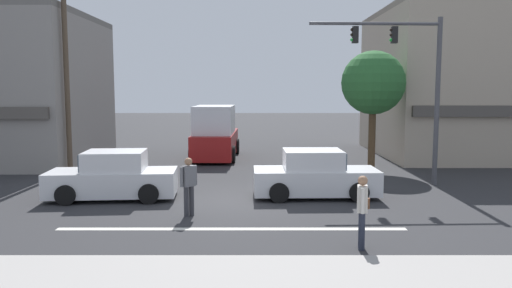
{
  "coord_description": "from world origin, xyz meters",
  "views": [
    {
      "loc": [
        0.63,
        -16.0,
        3.57
      ],
      "look_at": [
        0.66,
        2.0,
        1.6
      ],
      "focal_mm": 35.0,
      "sensor_mm": 36.0,
      "label": 1
    }
  ],
  "objects_px": {
    "traffic_light_mast": "(411,73)",
    "sedan_parked_curbside": "(112,177)",
    "pedestrian_foreground_with_bag": "(361,207)",
    "box_truck_approaching_near": "(214,135)",
    "utility_pole_near_left": "(65,69)",
    "sedan_crossing_center": "(314,176)",
    "pedestrian_mid_crossing": "(188,183)",
    "street_tree": "(372,83)"
  },
  "relations": [
    {
      "from": "traffic_light_mast",
      "to": "box_truck_approaching_near",
      "type": "relative_size",
      "value": 1.1
    },
    {
      "from": "box_truck_approaching_near",
      "to": "pedestrian_foreground_with_bag",
      "type": "xyz_separation_m",
      "value": [
        4.49,
        -14.73,
        -0.3
      ]
    },
    {
      "from": "utility_pole_near_left",
      "to": "pedestrian_mid_crossing",
      "type": "relative_size",
      "value": 5.14
    },
    {
      "from": "utility_pole_near_left",
      "to": "pedestrian_mid_crossing",
      "type": "xyz_separation_m",
      "value": [
        6.24,
        -7.74,
        -3.49
      ]
    },
    {
      "from": "pedestrian_foreground_with_bag",
      "to": "utility_pole_near_left",
      "type": "bearing_deg",
      "value": 134.65
    },
    {
      "from": "sedan_crossing_center",
      "to": "box_truck_approaching_near",
      "type": "xyz_separation_m",
      "value": [
        -4.08,
        9.29,
        0.54
      ]
    },
    {
      "from": "pedestrian_foreground_with_bag",
      "to": "pedestrian_mid_crossing",
      "type": "height_order",
      "value": "same"
    },
    {
      "from": "sedan_crossing_center",
      "to": "pedestrian_foreground_with_bag",
      "type": "height_order",
      "value": "pedestrian_foreground_with_bag"
    },
    {
      "from": "traffic_light_mast",
      "to": "street_tree",
      "type": "bearing_deg",
      "value": 98.3
    },
    {
      "from": "traffic_light_mast",
      "to": "sedan_crossing_center",
      "type": "relative_size",
      "value": 1.5
    },
    {
      "from": "traffic_light_mast",
      "to": "box_truck_approaching_near",
      "type": "distance_m",
      "value": 11.02
    },
    {
      "from": "street_tree",
      "to": "sedan_parked_curbside",
      "type": "height_order",
      "value": "street_tree"
    },
    {
      "from": "street_tree",
      "to": "sedan_parked_curbside",
      "type": "xyz_separation_m",
      "value": [
        -9.88,
        -6.17,
        -3.13
      ]
    },
    {
      "from": "traffic_light_mast",
      "to": "sedan_crossing_center",
      "type": "distance_m",
      "value": 5.55
    },
    {
      "from": "traffic_light_mast",
      "to": "pedestrian_foreground_with_bag",
      "type": "relative_size",
      "value": 3.71
    },
    {
      "from": "sedan_crossing_center",
      "to": "sedan_parked_curbside",
      "type": "relative_size",
      "value": 0.98
    },
    {
      "from": "pedestrian_mid_crossing",
      "to": "utility_pole_near_left",
      "type": "bearing_deg",
      "value": 128.85
    },
    {
      "from": "pedestrian_mid_crossing",
      "to": "street_tree",
      "type": "bearing_deg",
      "value": 49.86
    },
    {
      "from": "street_tree",
      "to": "utility_pole_near_left",
      "type": "xyz_separation_m",
      "value": [
        -13.34,
        -0.68,
        0.6
      ]
    },
    {
      "from": "sedan_crossing_center",
      "to": "box_truck_approaching_near",
      "type": "bearing_deg",
      "value": 113.7
    },
    {
      "from": "utility_pole_near_left",
      "to": "sedan_crossing_center",
      "type": "xyz_separation_m",
      "value": [
        10.1,
        -5.2,
        -3.73
      ]
    },
    {
      "from": "box_truck_approaching_near",
      "to": "pedestrian_mid_crossing",
      "type": "xyz_separation_m",
      "value": [
        0.21,
        -11.83,
        -0.3
      ]
    },
    {
      "from": "utility_pole_near_left",
      "to": "sedan_crossing_center",
      "type": "relative_size",
      "value": 2.07
    },
    {
      "from": "box_truck_approaching_near",
      "to": "pedestrian_foreground_with_bag",
      "type": "bearing_deg",
      "value": -73.05
    },
    {
      "from": "sedan_parked_curbside",
      "to": "box_truck_approaching_near",
      "type": "bearing_deg",
      "value": 74.98
    },
    {
      "from": "street_tree",
      "to": "pedestrian_foreground_with_bag",
      "type": "height_order",
      "value": "street_tree"
    },
    {
      "from": "utility_pole_near_left",
      "to": "box_truck_approaching_near",
      "type": "relative_size",
      "value": 1.52
    },
    {
      "from": "traffic_light_mast",
      "to": "sedan_crossing_center",
      "type": "xyz_separation_m",
      "value": [
        -3.78,
        -2.13,
        -3.46
      ]
    },
    {
      "from": "traffic_light_mast",
      "to": "sedan_parked_curbside",
      "type": "height_order",
      "value": "traffic_light_mast"
    },
    {
      "from": "traffic_light_mast",
      "to": "sedan_parked_curbside",
      "type": "relative_size",
      "value": 1.47
    },
    {
      "from": "pedestrian_foreground_with_bag",
      "to": "sedan_crossing_center",
      "type": "bearing_deg",
      "value": 94.35
    },
    {
      "from": "sedan_parked_curbside",
      "to": "pedestrian_foreground_with_bag",
      "type": "bearing_deg",
      "value": -36.14
    },
    {
      "from": "utility_pole_near_left",
      "to": "pedestrian_mid_crossing",
      "type": "distance_m",
      "value": 10.54
    },
    {
      "from": "utility_pole_near_left",
      "to": "pedestrian_foreground_with_bag",
      "type": "bearing_deg",
      "value": -45.35
    },
    {
      "from": "pedestrian_mid_crossing",
      "to": "sedan_parked_curbside",
      "type": "bearing_deg",
      "value": 140.97
    },
    {
      "from": "box_truck_approaching_near",
      "to": "traffic_light_mast",
      "type": "bearing_deg",
      "value": -42.33
    },
    {
      "from": "street_tree",
      "to": "pedestrian_mid_crossing",
      "type": "distance_m",
      "value": 11.39
    },
    {
      "from": "street_tree",
      "to": "sedan_parked_curbside",
      "type": "distance_m",
      "value": 12.06
    },
    {
      "from": "sedan_crossing_center",
      "to": "sedan_parked_curbside",
      "type": "height_order",
      "value": "same"
    },
    {
      "from": "traffic_light_mast",
      "to": "pedestrian_foreground_with_bag",
      "type": "bearing_deg",
      "value": -113.99
    },
    {
      "from": "utility_pole_near_left",
      "to": "traffic_light_mast",
      "type": "distance_m",
      "value": 14.22
    },
    {
      "from": "sedan_parked_curbside",
      "to": "utility_pole_near_left",
      "type": "bearing_deg",
      "value": 122.21
    }
  ]
}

